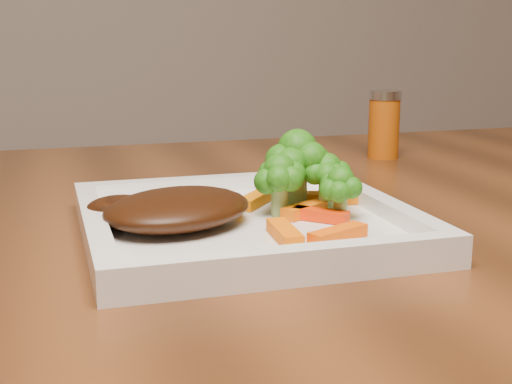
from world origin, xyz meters
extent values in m
cube|color=white|center=(-0.14, -0.03, 0.76)|extent=(0.27, 0.27, 0.01)
ellipsoid|color=#361808|center=(-0.20, -0.03, 0.78)|extent=(0.16, 0.15, 0.03)
cube|color=#FF5904|center=(-0.09, -0.10, 0.77)|extent=(0.06, 0.04, 0.01)
cube|color=#FE6A04|center=(-0.12, -0.09, 0.77)|extent=(0.02, 0.06, 0.01)
cube|color=orange|center=(-0.04, 0.01, 0.77)|extent=(0.06, 0.03, 0.01)
cube|color=orange|center=(-0.11, 0.03, 0.77)|extent=(0.05, 0.05, 0.01)
cube|color=#F33103|center=(-0.08, -0.05, 0.77)|extent=(0.04, 0.04, 0.01)
cube|color=#FF6804|center=(-0.08, -0.02, 0.77)|extent=(0.06, 0.04, 0.01)
cylinder|color=#A64909|center=(0.14, 0.28, 0.80)|extent=(0.05, 0.05, 0.09)
camera|label=1|loc=(-0.30, -0.59, 0.92)|focal=50.00mm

